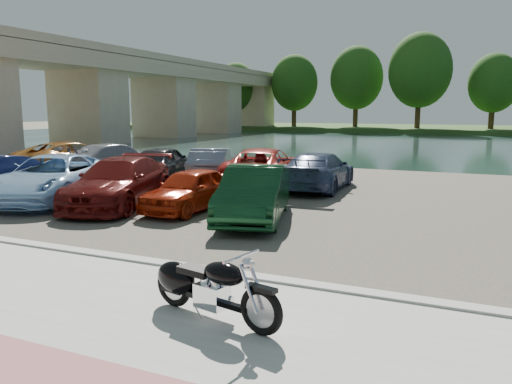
% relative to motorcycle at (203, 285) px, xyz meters
% --- Properties ---
extents(ground, '(200.00, 200.00, 0.00)m').
position_rel_motorcycle_xyz_m(ground, '(-0.90, -0.15, -0.56)').
color(ground, '#595447').
rests_on(ground, ground).
extents(promenade, '(60.00, 6.00, 0.10)m').
position_rel_motorcycle_xyz_m(promenade, '(-0.90, -1.15, -0.51)').
color(promenade, '#A09E96').
rests_on(promenade, ground).
extents(kerb, '(60.00, 0.30, 0.14)m').
position_rel_motorcycle_xyz_m(kerb, '(-0.90, 1.85, -0.49)').
color(kerb, '#A09E96').
rests_on(kerb, ground).
extents(parking_lot, '(60.00, 18.00, 0.04)m').
position_rel_motorcycle_xyz_m(parking_lot, '(-0.90, 10.85, -0.54)').
color(parking_lot, '#464039').
rests_on(parking_lot, ground).
extents(river, '(120.00, 40.00, 0.00)m').
position_rel_motorcycle_xyz_m(river, '(-0.90, 39.85, -0.56)').
color(river, '#192E29').
rests_on(river, ground).
extents(far_bank, '(120.00, 24.00, 0.60)m').
position_rel_motorcycle_xyz_m(far_bank, '(-0.90, 71.85, -0.26)').
color(far_bank, '#254719').
rests_on(far_bank, ground).
extents(bridge, '(7.00, 56.00, 8.55)m').
position_rel_motorcycle_xyz_m(bridge, '(-28.90, 40.87, 4.96)').
color(bridge, tan).
rests_on(bridge, ground).
extents(far_trees, '(70.25, 10.68, 12.52)m').
position_rel_motorcycle_xyz_m(far_trees, '(3.46, 65.64, 6.93)').
color(far_trees, '#362413').
rests_on(far_trees, far_bank).
extents(motorcycle, '(2.30, 0.90, 1.05)m').
position_rel_motorcycle_xyz_m(motorcycle, '(0.00, 0.00, 0.00)').
color(motorcycle, black).
rests_on(motorcycle, promenade).
extents(car_2, '(4.22, 6.07, 1.54)m').
position_rel_motorcycle_xyz_m(car_2, '(-9.40, 6.36, 0.25)').
color(car_2, '#A0C5E9').
rests_on(car_2, parking_lot).
extents(car_3, '(3.38, 5.60, 1.52)m').
position_rel_motorcycle_xyz_m(car_3, '(-6.80, 6.56, 0.24)').
color(car_3, '#540E0C').
rests_on(car_3, parking_lot).
extents(car_4, '(1.64, 3.82, 1.28)m').
position_rel_motorcycle_xyz_m(car_4, '(-4.38, 6.85, 0.12)').
color(car_4, '#A3230A').
rests_on(car_4, parking_lot).
extents(car_5, '(2.73, 4.80, 1.50)m').
position_rel_motorcycle_xyz_m(car_5, '(-2.04, 6.40, 0.23)').
color(car_5, '#0F371A').
rests_on(car_5, parking_lot).
extents(car_6, '(3.45, 5.84, 1.52)m').
position_rel_motorcycle_xyz_m(car_6, '(-14.46, 12.49, 0.24)').
color(car_6, '#A26425').
rests_on(car_6, parking_lot).
extents(car_7, '(2.93, 5.42, 1.49)m').
position_rel_motorcycle_xyz_m(car_7, '(-11.95, 12.67, 0.22)').
color(car_7, gray).
rests_on(car_7, parking_lot).
extents(car_8, '(2.53, 4.54, 1.46)m').
position_rel_motorcycle_xyz_m(car_8, '(-9.25, 12.64, 0.21)').
color(car_8, black).
rests_on(car_8, parking_lot).
extents(car_9, '(2.96, 4.59, 1.43)m').
position_rel_motorcycle_xyz_m(car_9, '(-6.78, 12.60, 0.19)').
color(car_9, slate).
rests_on(car_9, parking_lot).
extents(car_10, '(3.70, 5.96, 1.54)m').
position_rel_motorcycle_xyz_m(car_10, '(-4.26, 12.25, 0.25)').
color(car_10, '#A6211B').
rests_on(car_10, parking_lot).
extents(car_11, '(2.20, 5.03, 1.44)m').
position_rel_motorcycle_xyz_m(car_11, '(-1.98, 12.34, 0.20)').
color(car_11, navy).
rests_on(car_11, parking_lot).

